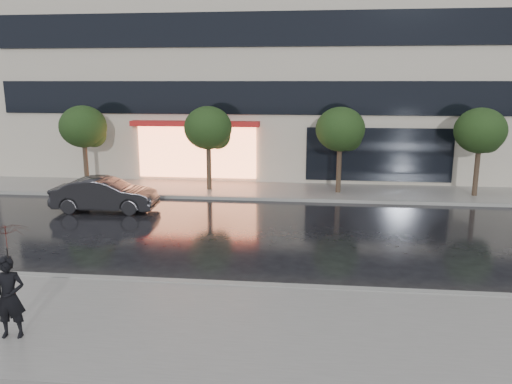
# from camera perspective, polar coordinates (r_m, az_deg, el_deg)

# --- Properties ---
(ground) EXTENTS (120.00, 120.00, 0.00)m
(ground) POSITION_cam_1_polar(r_m,az_deg,el_deg) (13.67, -1.35, -9.28)
(ground) COLOR black
(ground) RESTS_ON ground
(sidewalk_near) EXTENTS (60.00, 4.50, 0.12)m
(sidewalk_near) POSITION_cam_1_polar(r_m,az_deg,el_deg) (10.73, -3.74, -15.38)
(sidewalk_near) COLOR slate
(sidewalk_near) RESTS_ON ground
(sidewalk_far) EXTENTS (60.00, 3.50, 0.12)m
(sidewalk_far) POSITION_cam_1_polar(r_m,az_deg,el_deg) (23.44, 1.98, 0.15)
(sidewalk_far) COLOR slate
(sidewalk_far) RESTS_ON ground
(curb_near) EXTENTS (60.00, 0.25, 0.14)m
(curb_near) POSITION_cam_1_polar(r_m,az_deg,el_deg) (12.73, -1.96, -10.64)
(curb_near) COLOR gray
(curb_near) RESTS_ON ground
(curb_far) EXTENTS (60.00, 0.25, 0.14)m
(curb_far) POSITION_cam_1_polar(r_m,az_deg,el_deg) (21.73, 1.62, -0.81)
(curb_far) COLOR gray
(curb_far) RESTS_ON ground
(office_building) EXTENTS (30.00, 12.76, 18.00)m
(office_building) POSITION_cam_1_polar(r_m,az_deg,el_deg) (30.85, 3.27, 19.81)
(office_building) COLOR #B3AA97
(office_building) RESTS_ON ground
(tree_far_west) EXTENTS (2.20, 2.20, 3.99)m
(tree_far_west) POSITION_cam_1_polar(r_m,az_deg,el_deg) (25.09, -18.98, 6.92)
(tree_far_west) COLOR #33261C
(tree_far_west) RESTS_ON ground
(tree_mid_west) EXTENTS (2.20, 2.20, 3.99)m
(tree_mid_west) POSITION_cam_1_polar(r_m,az_deg,el_deg) (23.18, -5.33, 7.13)
(tree_mid_west) COLOR #33261C
(tree_mid_west) RESTS_ON ground
(tree_mid_east) EXTENTS (2.20, 2.20, 3.99)m
(tree_mid_east) POSITION_cam_1_polar(r_m,az_deg,el_deg) (22.75, 9.75, 6.90)
(tree_mid_east) COLOR #33261C
(tree_mid_east) RESTS_ON ground
(tree_far_east) EXTENTS (2.20, 2.20, 3.99)m
(tree_far_east) POSITION_cam_1_polar(r_m,az_deg,el_deg) (23.87, 24.36, 6.23)
(tree_far_east) COLOR #33261C
(tree_far_east) RESTS_ON ground
(parked_car) EXTENTS (4.16, 1.62, 1.35)m
(parked_car) POSITION_cam_1_polar(r_m,az_deg,el_deg) (20.75, -16.87, -0.28)
(parked_car) COLOR black
(parked_car) RESTS_ON ground
(pedestrian_with_umbrella) EXTENTS (1.02, 1.04, 2.30)m
(pedestrian_with_umbrella) POSITION_cam_1_polar(r_m,az_deg,el_deg) (10.83, -26.54, -7.54)
(pedestrian_with_umbrella) COLOR black
(pedestrian_with_umbrella) RESTS_ON sidewalk_near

